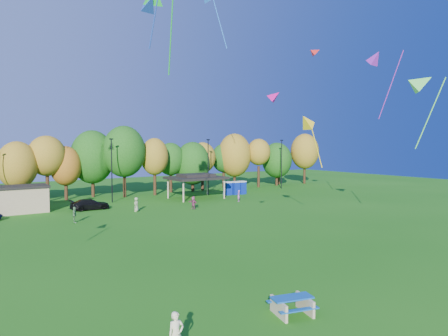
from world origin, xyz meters
TOP-DOWN VIEW (x-y plane):
  - ground at (0.00, 0.00)m, footprint 160.00×160.00m
  - tree_line at (-1.03, 45.51)m, footprint 93.57×10.55m
  - lamp_posts at (2.00, 40.00)m, footprint 64.50×0.25m
  - utility_building at (-10.00, 38.00)m, footprint 6.30×4.30m
  - pavilion at (14.00, 37.00)m, footprint 8.20×6.20m
  - porta_potties at (21.73, 37.63)m, footprint 3.75×1.51m
  - picnic_table at (-2.81, -1.78)m, footprint 2.35×2.10m
  - kite_flyer at (-9.24, -2.11)m, footprint 0.66×0.45m
  - car_d at (-2.42, 35.18)m, footprint 4.79×1.97m
  - far_person_0 at (-6.07, 27.56)m, footprint 0.66×1.07m
  - far_person_1 at (17.47, 30.74)m, footprint 0.72×0.68m
  - far_person_2 at (1.97, 30.73)m, footprint 0.92×1.02m
  - far_person_4 at (8.64, 28.36)m, footprint 0.75×1.61m
  - kite_0 at (-3.02, 14.52)m, footprint 1.68×2.95m
  - kite_2 at (12.57, 12.58)m, footprint 3.52×1.73m
  - kite_3 at (22.04, 6.30)m, footprint 3.90×4.28m
  - kite_5 at (25.87, 14.49)m, footprint 2.14×5.12m
  - kite_10 at (22.22, 20.57)m, footprint 1.86×1.76m
  - kite_15 at (3.59, 6.95)m, footprint 1.51×1.53m

SIDE VIEW (x-z plane):
  - ground at x=0.00m, z-range 0.00..0.00m
  - picnic_table at x=-2.81m, z-range 0.07..0.94m
  - car_d at x=-2.42m, z-range 0.00..1.39m
  - far_person_1 at x=17.47m, z-range 0.00..1.66m
  - far_person_4 at x=8.64m, z-range 0.00..1.67m
  - far_person_0 at x=-6.07m, z-range 0.00..1.69m
  - far_person_2 at x=1.97m, z-range 0.00..1.76m
  - kite_flyer at x=-9.24m, z-range 0.00..1.76m
  - porta_potties at x=21.73m, z-range 0.01..2.19m
  - utility_building at x=-10.00m, z-range 0.01..3.26m
  - pavilion at x=14.00m, z-range 1.34..5.11m
  - lamp_posts at x=2.00m, z-range 0.36..9.45m
  - tree_line at x=-1.03m, z-range 0.34..11.49m
  - kite_2 at x=12.57m, z-range 7.61..13.28m
  - kite_15 at x=3.59m, z-range 11.17..12.41m
  - kite_3 at x=22.04m, z-range 10.31..18.16m
  - kite_5 at x=25.87m, z-range 14.26..22.84m
  - kite_0 at x=-3.02m, z-range 17.06..21.71m
  - kite_10 at x=22.22m, z-range 19.22..20.74m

